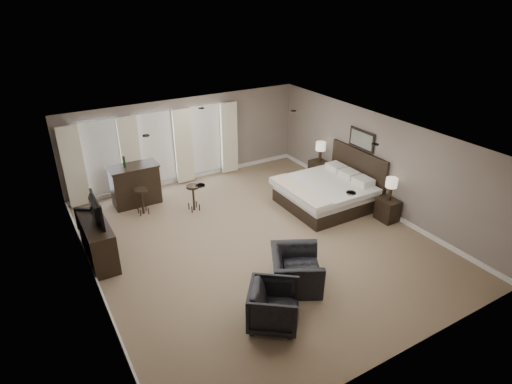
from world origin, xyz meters
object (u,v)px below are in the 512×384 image
lamp_far (320,152)px  armchair_far (274,304)px  lamp_near (391,189)px  desk_chair (91,222)px  bar_counter (135,185)px  bar_stool_left (142,201)px  bed (327,182)px  bar_stool_right (194,198)px  nightstand_far (319,171)px  dresser (98,241)px  armchair_near (296,264)px  tv (94,220)px  nightstand_near (387,210)px

lamp_far → armchair_far: 6.57m
lamp_near → desk_chair: size_ratio=0.60×
lamp_near → bar_counter: 6.89m
bar_counter → bar_stool_left: 0.71m
bed → bar_stool_right: (-3.29, 1.61, -0.35)m
nightstand_far → dresser: dresser is taller
bar_counter → lamp_far: bearing=-14.0°
bed → armchair_near: 3.68m
bed → lamp_near: bearing=-58.5°
bed → armchair_near: size_ratio=1.99×
bed → bar_stool_right: 3.68m
bed → armchair_near: bed is taller
bed → lamp_far: (0.89, 1.45, 0.23)m
bar_stool_left → nightstand_far: bearing=-7.0°
armchair_near → lamp_near: bearing=-45.9°
bed → dresser: 6.06m
armchair_near → bar_stool_left: armchair_near is taller
nightstand_far → lamp_near: (0.00, -2.90, 0.58)m
bar_stool_left → bed: bearing=-25.0°
tv → nightstand_far: bearing=-82.4°
nightstand_far → bar_stool_left: 5.49m
nightstand_far → bar_stool_right: size_ratio=0.85×
lamp_near → desk_chair: bearing=157.5°
lamp_near → armchair_near: 3.79m
armchair_far → desk_chair: bearing=63.8°
lamp_near → lamp_far: 2.90m
bar_stool_left → desk_chair: 1.62m
desk_chair → lamp_near: bearing=-168.1°
dresser → armchair_near: (3.29, -2.97, 0.02)m
bed → lamp_far: bearing=58.5°
lamp_far → armchair_far: size_ratio=0.70×
nightstand_near → bar_stool_right: 5.18m
lamp_far → armchair_far: bearing=-135.0°
dresser → bar_stool_left: size_ratio=2.23×
desk_chair → dresser: bearing=122.4°
tv → armchair_far: tv is taller
lamp_near → bar_stool_left: bearing=146.7°
lamp_far → armchair_near: bearing=-133.0°
bed → armchair_far: (-3.75, -3.18, -0.27)m
bar_counter → nightstand_near: bearing=-38.2°
nightstand_far → bar_stool_left: (-5.45, 0.67, 0.05)m
armchair_near → armchair_far: bearing=155.1°
bed → desk_chair: size_ratio=2.25×
bar_stool_right → bed: bearing=-26.1°
nightstand_far → armchair_far: bearing=-135.0°
bar_counter → bar_stool_right: bearing=-44.0°
dresser → armchair_near: armchair_near is taller
nightstand_far → bar_stool_right: (-4.18, 0.16, 0.05)m
nightstand_far → tv: bearing=-172.4°
tv → armchair_near: bearing=-132.1°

